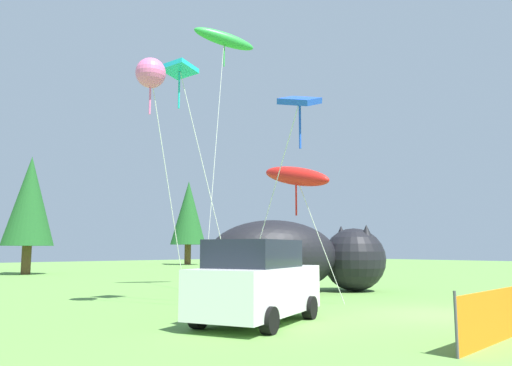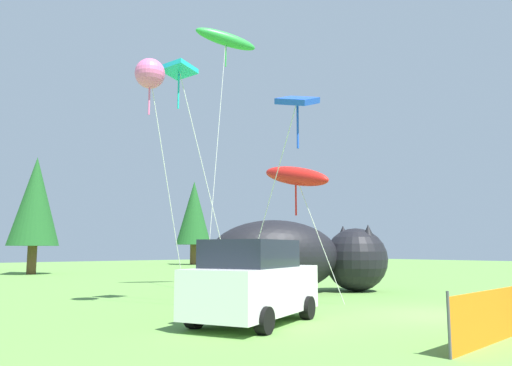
% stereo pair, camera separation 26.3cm
% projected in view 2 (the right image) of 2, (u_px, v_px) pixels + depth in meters
% --- Properties ---
extents(ground_plane, '(120.00, 120.00, 0.00)m').
position_uv_depth(ground_plane, '(434.00, 315.00, 13.25)').
color(ground_plane, '#609342').
extents(parked_car, '(4.39, 3.14, 1.96)m').
position_uv_depth(parked_car, '(254.00, 282.00, 11.82)').
color(parked_car, white).
rests_on(parked_car, ground).
extents(inflatable_cat, '(7.47, 5.39, 2.89)m').
position_uv_depth(inflatable_cat, '(296.00, 259.00, 20.06)').
color(inflatable_cat, black).
rests_on(inflatable_cat, ground).
extents(kite_green_fish, '(3.33, 2.06, 11.78)m').
position_uv_depth(kite_green_fish, '(226.00, 40.00, 22.71)').
color(kite_green_fish, silver).
rests_on(kite_green_fish, ground).
extents(kite_blue_box, '(1.14, 3.27, 5.99)m').
position_uv_depth(kite_blue_box, '(297.00, 105.00, 13.34)').
color(kite_blue_box, silver).
rests_on(kite_blue_box, ground).
extents(kite_teal_diamond, '(2.46, 1.27, 7.65)m').
position_uv_depth(kite_teal_diamond, '(180.00, 74.00, 16.07)').
color(kite_teal_diamond, silver).
rests_on(kite_teal_diamond, ground).
extents(kite_pink_octopus, '(2.05, 0.92, 7.55)m').
position_uv_depth(kite_pink_octopus, '(150.00, 74.00, 15.29)').
color(kite_pink_octopus, silver).
rests_on(kite_pink_octopus, ground).
extents(kite_red_lizard, '(1.51, 2.83, 4.73)m').
position_uv_depth(kite_red_lizard, '(296.00, 176.00, 16.42)').
color(kite_red_lizard, silver).
rests_on(kite_red_lizard, ground).
extents(horizon_tree_west, '(3.41, 3.41, 8.14)m').
position_uv_depth(horizon_tree_west, '(35.00, 202.00, 34.67)').
color(horizon_tree_west, brown).
rests_on(horizon_tree_west, ground).
extents(horizon_tree_northeast, '(3.83, 3.83, 9.15)m').
position_uv_depth(horizon_tree_northeast, '(194.00, 213.00, 54.95)').
color(horizon_tree_northeast, brown).
rests_on(horizon_tree_northeast, ground).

